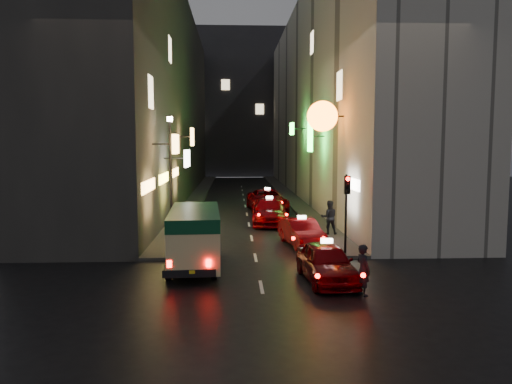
{
  "coord_description": "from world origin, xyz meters",
  "views": [
    {
      "loc": [
        -0.98,
        -12.98,
        5.01
      ],
      "look_at": [
        0.23,
        13.0,
        2.46
      ],
      "focal_mm": 35.0,
      "sensor_mm": 36.0,
      "label": 1
    }
  ],
  "objects": [
    {
      "name": "sidewalk_right",
      "position": [
        4.25,
        34.0,
        0.07
      ],
      "size": [
        1.5,
        52.0,
        0.15
      ],
      "primitive_type": "cube",
      "color": "#413F3C",
      "rests_on": "ground"
    },
    {
      "name": "pedestrian_crossing",
      "position": [
        3.3,
        2.91,
        0.97
      ],
      "size": [
        0.6,
        0.74,
        1.93
      ],
      "primitive_type": "imported",
      "rotation": [
        0.0,
        0.0,
        1.91
      ],
      "color": "black",
      "rests_on": "ground"
    },
    {
      "name": "taxi_far",
      "position": [
        1.57,
        23.61,
        0.92
      ],
      "size": [
        2.79,
        5.96,
        2.02
      ],
      "color": "#650003",
      "rests_on": "ground"
    },
    {
      "name": "minibus",
      "position": [
        -2.52,
        6.85,
        1.49
      ],
      "size": [
        2.2,
        5.58,
        2.36
      ],
      "color": "beige",
      "rests_on": "ground"
    },
    {
      "name": "taxi_third",
      "position": [
        1.29,
        17.82,
        0.91
      ],
      "size": [
        2.56,
        5.78,
        1.98
      ],
      "color": "#650003",
      "rests_on": "ground"
    },
    {
      "name": "pedestrian_sidewalk",
      "position": [
        4.16,
        13.23,
        1.18
      ],
      "size": [
        0.8,
        0.52,
        2.06
      ],
      "primitive_type": "imported",
      "rotation": [
        0.0,
        0.0,
        3.1
      ],
      "color": "black",
      "rests_on": "sidewalk_right"
    },
    {
      "name": "taxi_second",
      "position": [
        2.38,
        10.98,
        0.77
      ],
      "size": [
        2.78,
        5.1,
        1.71
      ],
      "color": "#650003",
      "rests_on": "ground"
    },
    {
      "name": "traffic_light",
      "position": [
        4.0,
        8.47,
        2.69
      ],
      "size": [
        0.26,
        0.43,
        3.5
      ],
      "color": "black",
      "rests_on": "sidewalk_right"
    },
    {
      "name": "building_right",
      "position": [
        8.0,
        34.0,
        9.0
      ],
      "size": [
        7.98,
        52.0,
        18.0
      ],
      "color": "#AAA59B",
      "rests_on": "ground"
    },
    {
      "name": "sidewalk_left",
      "position": [
        -4.25,
        34.0,
        0.07
      ],
      "size": [
        1.5,
        52.0,
        0.15
      ],
      "primitive_type": "cube",
      "color": "#413F3C",
      "rests_on": "ground"
    },
    {
      "name": "lamp_post",
      "position": [
        -4.2,
        13.0,
        3.72
      ],
      "size": [
        0.28,
        0.28,
        6.22
      ],
      "color": "black",
      "rests_on": "sidewalk_left"
    },
    {
      "name": "building_left",
      "position": [
        -8.0,
        33.99,
        9.0
      ],
      "size": [
        7.43,
        52.0,
        18.0
      ],
      "color": "#353331",
      "rests_on": "ground"
    },
    {
      "name": "taxi_near",
      "position": [
        2.4,
        4.61,
        0.82
      ],
      "size": [
        2.5,
        5.31,
        1.81
      ],
      "color": "#650003",
      "rests_on": "ground"
    },
    {
      "name": "ground",
      "position": [
        0.0,
        0.0,
        0.0
      ],
      "size": [
        120.0,
        120.0,
        0.0
      ],
      "primitive_type": "plane",
      "color": "black",
      "rests_on": "ground"
    },
    {
      "name": "building_far",
      "position": [
        0.0,
        66.0,
        11.0
      ],
      "size": [
        30.0,
        10.0,
        22.0
      ],
      "primitive_type": "cube",
      "color": "#2E2E33",
      "rests_on": "ground"
    }
  ]
}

